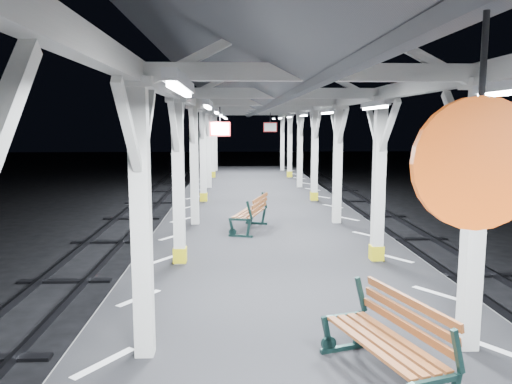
{
  "coord_description": "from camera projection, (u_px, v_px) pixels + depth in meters",
  "views": [
    {
      "loc": [
        -0.91,
        -7.81,
        3.8
      ],
      "look_at": [
        -0.39,
        3.79,
        2.2
      ],
      "focal_mm": 35.0,
      "sensor_mm": 36.0,
      "label": 1
    }
  ],
  "objects": [
    {
      "name": "platform",
      "position": [
        290.0,
        325.0,
        8.22
      ],
      "size": [
        6.0,
        50.0,
        1.0
      ],
      "primitive_type": "cube",
      "color": "black",
      "rests_on": "ground"
    },
    {
      "name": "bench_mid",
      "position": [
        253.0,
        212.0,
        13.07
      ],
      "size": [
        1.08,
        1.82,
        0.93
      ],
      "rotation": [
        0.0,
        0.0,
        -0.28
      ],
      "color": "#132C29",
      "rests_on": "platform"
    },
    {
      "name": "canopy",
      "position": [
        292.0,
        74.0,
        7.65
      ],
      "size": [
        5.4,
        49.0,
        4.65
      ],
      "color": "silver",
      "rests_on": "platform"
    },
    {
      "name": "hazard_stripes_right",
      "position": [
        437.0,
        293.0,
        8.26
      ],
      "size": [
        1.0,
        48.0,
        0.01
      ],
      "primitive_type": "cube",
      "color": "silver",
      "rests_on": "platform"
    },
    {
      "name": "ground",
      "position": [
        289.0,
        354.0,
        8.29
      ],
      "size": [
        120.0,
        120.0,
        0.0
      ],
      "primitive_type": "plane",
      "color": "black",
      "rests_on": "ground"
    },
    {
      "name": "hazard_stripes_left",
      "position": [
        139.0,
        298.0,
        8.05
      ],
      "size": [
        1.0,
        48.0,
        0.01
      ],
      "primitive_type": "cube",
      "color": "silver",
      "rests_on": "platform"
    },
    {
      "name": "bench_near",
      "position": [
        392.0,
        338.0,
        5.39
      ],
      "size": [
        1.12,
        1.84,
        0.94
      ],
      "rotation": [
        0.0,
        0.0,
        0.31
      ],
      "color": "#132C29",
      "rests_on": "platform"
    }
  ]
}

